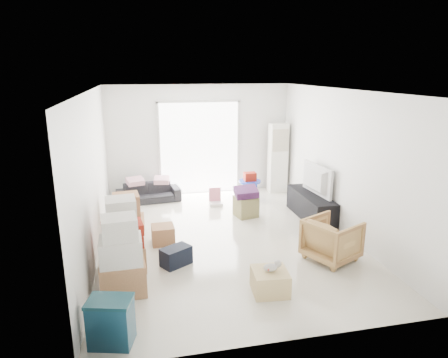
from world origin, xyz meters
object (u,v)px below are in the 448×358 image
at_px(tv_console, 311,206).
at_px(kids_table, 250,180).
at_px(ac_tower, 278,158).
at_px(television, 312,191).
at_px(storage_bins, 111,322).
at_px(wood_crate, 270,281).
at_px(ottoman, 246,206).
at_px(armchair, 332,238).
at_px(sofa, 148,190).

xyz_separation_m(tv_console, kids_table, (-0.91, 1.53, 0.20)).
distance_m(tv_console, kids_table, 1.79).
distance_m(ac_tower, television, 2.01).
distance_m(ac_tower, storage_bins, 6.55).
distance_m(storage_bins, wood_crate, 2.22).
distance_m(television, ottoman, 1.42).
bearing_deg(wood_crate, tv_console, 55.65).
xyz_separation_m(tv_console, wood_crate, (-1.79, -2.61, -0.10)).
bearing_deg(ottoman, ac_tower, 51.59).
bearing_deg(tv_console, storage_bins, -139.92).
bearing_deg(wood_crate, ottoman, 81.11).
bearing_deg(ottoman, television, -16.53).
height_order(tv_console, ottoman, tv_console).
xyz_separation_m(armchair, storage_bins, (-3.42, -1.42, -0.10)).
relative_size(sofa, storage_bins, 2.58).
height_order(ac_tower, ottoman, ac_tower).
bearing_deg(storage_bins, tv_console, 40.08).
xyz_separation_m(tv_console, armchair, (-0.48, -1.86, 0.12)).
bearing_deg(tv_console, wood_crate, -124.35).
xyz_separation_m(tv_console, sofa, (-3.31, 1.84, 0.02)).
distance_m(tv_console, armchair, 1.93).
bearing_deg(tv_console, television, 0.00).
height_order(television, kids_table, television).
height_order(sofa, ottoman, sofa).
distance_m(television, sofa, 3.80).
xyz_separation_m(ac_tower, storage_bins, (-3.85, -5.27, -0.59)).
bearing_deg(kids_table, armchair, -82.76).
bearing_deg(armchair, tv_console, -40.14).
distance_m(sofa, wood_crate, 4.71).
bearing_deg(tv_console, kids_table, 120.61).
relative_size(tv_console, television, 1.46).
height_order(armchair, kids_table, armchair).
relative_size(sofa, kids_table, 2.25).
relative_size(ac_tower, tv_console, 1.11).
distance_m(sofa, storage_bins, 5.15).
xyz_separation_m(tv_console, ottoman, (-1.32, 0.39, -0.05)).
distance_m(television, kids_table, 1.79).
xyz_separation_m(sofa, ottoman, (2.00, -1.45, -0.07)).
relative_size(ottoman, kids_table, 0.66).
height_order(tv_console, storage_bins, storage_bins).
bearing_deg(sofa, ottoman, -42.54).
bearing_deg(television, sofa, 55.65).
relative_size(armchair, wood_crate, 1.58).
height_order(ac_tower, tv_console, ac_tower).
bearing_deg(storage_bins, sofa, 83.47).
bearing_deg(ottoman, armchair, -69.56).
height_order(sofa, kids_table, kids_table).
bearing_deg(ac_tower, storage_bins, -126.16).
height_order(armchair, ottoman, armchair).
distance_m(ac_tower, tv_console, 2.08).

